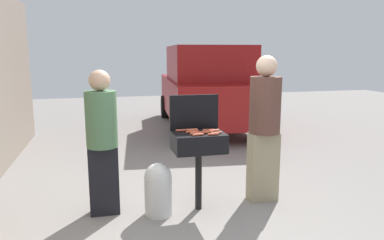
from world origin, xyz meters
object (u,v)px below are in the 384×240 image
Objects in this scene: hot_dog_4 at (196,132)px; hot_dog_6 at (208,130)px; hot_dog_10 at (216,133)px; hot_dog_8 at (192,130)px; hot_dog_9 at (196,134)px; hot_dog_2 at (198,135)px; hot_dog_13 at (213,130)px; hot_dog_1 at (213,134)px; person_left at (102,138)px; hot_dog_7 at (203,133)px; bbq_grill at (199,145)px; hot_dog_0 at (181,130)px; propane_tank at (158,188)px; person_right at (264,124)px; hot_dog_12 at (193,131)px; hot_dog_3 at (191,132)px; hot_dog_11 at (214,131)px; hot_dog_5 at (207,132)px; parked_minivan at (206,87)px.

hot_dog_6 is at bearing 29.00° from hot_dog_4.
hot_dog_4 is 0.23m from hot_dog_10.
hot_dog_6 is 0.19m from hot_dog_8.
hot_dog_2 is at bearing -78.44° from hot_dog_9.
hot_dog_13 is (0.24, -0.09, 0.00)m from hot_dog_8.
hot_dog_6 is at bearing 49.81° from hot_dog_2.
hot_dog_1 is 0.08× the size of person_left.
hot_dog_9 is 1.06m from person_left.
hot_dog_7 is 1.00× the size of hot_dog_13.
bbq_grill is 7.23× the size of hot_dog_0.
propane_tank is 0.34× the size of person_right.
hot_dog_4 and hot_dog_10 have the same top height.
hot_dog_7 is 1.00× the size of hot_dog_12.
propane_tank is (-0.44, -0.11, -0.63)m from hot_dog_12.
bbq_grill is at bearing -153.67° from hot_dog_6.
hot_dog_0 is 0.38m from hot_dog_13.
hot_dog_1 is at bearing -42.66° from hot_dog_0.
hot_dog_3 is 1.00× the size of hot_dog_4.
hot_dog_10 is at bearing 49.36° from hot_dog_1.
hot_dog_6 and hot_dog_8 have the same top height.
hot_dog_1 and hot_dog_11 have the same top height.
hot_dog_6 is 0.18m from hot_dog_10.
hot_dog_8 is at bearing 162.32° from hot_dog_6.
hot_dog_1 is at bearing 13.12° from person_right.
hot_dog_0 is 1.00× the size of hot_dog_1.
hot_dog_5 is at bearing 102.06° from hot_dog_1.
hot_dog_4 is 0.16m from hot_dog_8.
person_right is (0.92, 0.17, 0.04)m from hot_dog_9.
hot_dog_10 is at bearing -94.87° from hot_dog_11.
hot_dog_8 is at bearing 91.01° from hot_dog_4.
hot_dog_3 is 1.00× the size of hot_dog_6.
hot_dog_0 is 0.39m from hot_dog_11.
bbq_grill is 0.18m from hot_dog_12.
hot_dog_6 is 1.00× the size of hot_dog_10.
hot_dog_5 is 1.00× the size of hot_dog_8.
person_right is at bearing 3.59° from hot_dog_13.
parked_minivan reaches higher than propane_tank.
hot_dog_7 is at bearing 160.44° from hot_dog_10.
hot_dog_11 is 0.03m from hot_dog_13.
person_right is (0.91, 0.22, 0.04)m from hot_dog_2.
hot_dog_0 is at bearing 137.34° from hot_dog_1.
hot_dog_2 is at bearing -89.87° from hot_dog_8.
hot_dog_2 is at bearing -107.27° from bbq_grill.
hot_dog_4 and hot_dog_13 have the same top height.
hot_dog_4 and hot_dog_9 have the same top height.
hot_dog_8 is at bearing 72.55° from hot_dog_3.
hot_dog_3 is at bearing -10.68° from person_left.
hot_dog_0 is at bearing 75.54° from parked_minivan.
hot_dog_4 is 0.07× the size of person_right.
parked_minivan is at bearing 74.90° from hot_dog_11.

